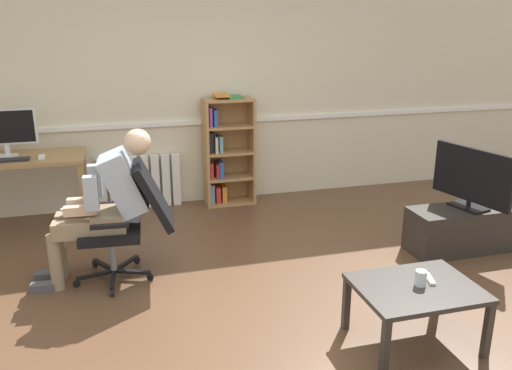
% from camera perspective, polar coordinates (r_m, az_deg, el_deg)
% --- Properties ---
extents(ground_plane, '(18.00, 18.00, 0.00)m').
position_cam_1_polar(ground_plane, '(3.88, 1.28, -13.81)').
color(ground_plane, brown).
extents(back_wall, '(12.00, 0.13, 2.70)m').
position_cam_1_polar(back_wall, '(5.94, -6.19, 10.94)').
color(back_wall, beige).
rests_on(back_wall, ground_plane).
extents(computer_desk, '(1.33, 0.63, 0.76)m').
position_cam_1_polar(computer_desk, '(5.57, -24.73, 1.68)').
color(computer_desk, '#9E7547').
rests_on(computer_desk, ground_plane).
extents(imac_monitor, '(0.58, 0.14, 0.45)m').
position_cam_1_polar(imac_monitor, '(5.57, -25.55, 5.50)').
color(imac_monitor, silver).
rests_on(imac_monitor, computer_desk).
extents(keyboard, '(0.37, 0.12, 0.02)m').
position_cam_1_polar(keyboard, '(5.41, -25.20, 2.46)').
color(keyboard, black).
rests_on(keyboard, computer_desk).
extents(computer_mouse, '(0.06, 0.10, 0.03)m').
position_cam_1_polar(computer_mouse, '(5.39, -22.12, 2.84)').
color(computer_mouse, white).
rests_on(computer_mouse, computer_desk).
extents(bookshelf, '(0.56, 0.29, 1.24)m').
position_cam_1_polar(bookshelf, '(5.92, -3.32, 3.51)').
color(bookshelf, '#AD7F4C').
rests_on(bookshelf, ground_plane).
extents(radiator, '(0.89, 0.08, 0.59)m').
position_cam_1_polar(radiator, '(5.97, -12.44, 0.32)').
color(radiator, white).
rests_on(radiator, ground_plane).
extents(office_chair, '(0.83, 0.62, 0.96)m').
position_cam_1_polar(office_chair, '(4.29, -13.44, -3.37)').
color(office_chair, black).
rests_on(office_chair, ground_plane).
extents(person_seated, '(0.99, 0.41, 1.22)m').
position_cam_1_polar(person_seated, '(4.26, -16.10, -1.87)').
color(person_seated, '#937F60').
rests_on(person_seated, ground_plane).
extents(tv_stand, '(1.05, 0.38, 0.40)m').
position_cam_1_polar(tv_stand, '(5.16, 21.68, -4.40)').
color(tv_stand, '#2D2823').
rests_on(tv_stand, ground_plane).
extents(tv_screen, '(0.27, 0.80, 0.54)m').
position_cam_1_polar(tv_screen, '(5.01, 22.30, 0.76)').
color(tv_screen, black).
rests_on(tv_screen, tv_stand).
extents(coffee_table, '(0.76, 0.59, 0.41)m').
position_cam_1_polar(coffee_table, '(3.56, 16.92, -11.09)').
color(coffee_table, '#332D28').
rests_on(coffee_table, ground_plane).
extents(drinking_glass, '(0.07, 0.07, 0.10)m').
position_cam_1_polar(drinking_glass, '(3.53, 17.38, -9.57)').
color(drinking_glass, silver).
rests_on(drinking_glass, coffee_table).
extents(spare_remote, '(0.08, 0.15, 0.02)m').
position_cam_1_polar(spare_remote, '(3.63, 18.26, -9.62)').
color(spare_remote, white).
rests_on(spare_remote, coffee_table).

